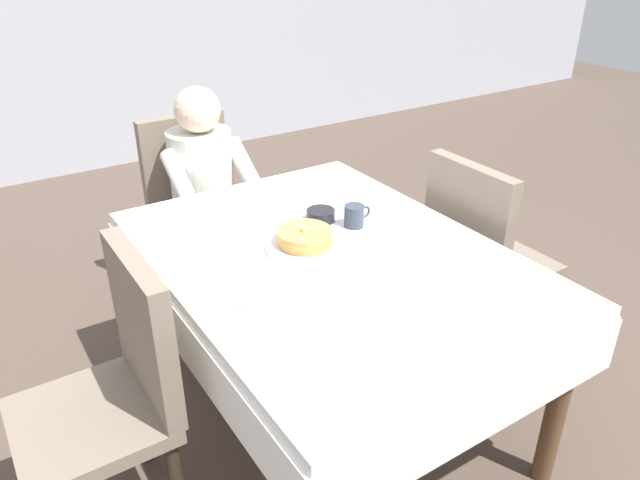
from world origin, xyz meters
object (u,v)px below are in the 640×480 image
Objects in this scene: chair_diner at (196,198)px; fork_left_of_plate at (260,264)px; cup_coffee at (355,216)px; knife_right_of_plate at (352,236)px; plate_breakfast at (305,246)px; bowl_butter at (321,215)px; diner_person at (206,182)px; breakfast_stack at (305,237)px; chair_right_side at (480,249)px; chair_left_side at (118,382)px; spoon_near_edge at (352,285)px; dining_table_main at (330,276)px.

chair_diner reaches higher than fork_left_of_plate.
knife_right_of_plate is at bearing -131.43° from cup_coffee.
bowl_butter reaches higher than plate_breakfast.
diner_person is at bearing 90.00° from chair_diner.
cup_coffee is at bearing -53.36° from bowl_butter.
diner_person is at bearing 88.97° from plate_breakfast.
cup_coffee is at bearing 10.79° from breakfast_stack.
chair_right_side is at bearing 128.37° from diner_person.
chair_left_side is at bearing 57.74° from chair_diner.
chair_left_side is 4.63× the size of breakfast_stack.
knife_right_of_plate is 1.33× the size of spoon_near_edge.
breakfast_stack is 1.00× the size of knife_right_of_plate.
dining_table_main is 8.47× the size of fork_left_of_plate.
bowl_butter is (0.12, 0.24, 0.11)m from dining_table_main.
bowl_butter is at bearing 99.22° from chair_diner.
cup_coffee reaches higher than fork_left_of_plate.
fork_left_of_plate is (-1.01, 0.06, 0.21)m from chair_right_side.
cup_coffee is at bearing 102.61° from chair_diner.
fork_left_of_plate is at bearing 79.40° from chair_diner.
knife_right_of_plate is at bearing 100.35° from diner_person.
diner_person reaches higher than fork_left_of_plate.
dining_table_main is 0.18m from knife_right_of_plate.
chair_right_side reaches higher than knife_right_of_plate.
chair_right_side is at bearing -87.67° from fork_left_of_plate.
chair_right_side is 1.54m from chair_left_side.
knife_right_of_plate is at bearing -83.99° from fork_left_of_plate.
chair_left_side is at bearing -164.82° from bowl_butter.
chair_diner is 1.40m from spoon_near_edge.
knife_right_of_plate is (0.38, 0.00, 0.00)m from fork_left_of_plate.
chair_diner is (-0.03, 1.17, -0.12)m from dining_table_main.
diner_person reaches higher than chair_right_side.
spoon_near_edge is (-0.18, -0.45, -0.02)m from bowl_butter.
spoon_near_edge is at bearing -91.28° from breakfast_stack.
chair_right_side is 0.73m from bowl_butter.
cup_coffee is (0.23, -0.88, 0.11)m from diner_person.
plate_breakfast is 0.03m from breakfast_stack.
chair_diner is 3.32× the size of plate_breakfast.
dining_table_main is 0.78m from chair_right_side.
spoon_near_edge is (-0.03, -1.38, 0.21)m from chair_diner.
chair_diner is at bearing -4.59° from fork_left_of_plate.
breakfast_stack reaches higher than plate_breakfast.
diner_person is 1.30m from chair_right_side.
chair_diner is 4.63× the size of breakfast_stack.
dining_table_main is 1.01m from diner_person.
fork_left_of_plate is at bearing -153.73° from bowl_butter.
chair_left_side is 0.77m from spoon_near_edge.
diner_person reaches higher than breakfast_stack.
chair_right_side is 6.20× the size of spoon_near_edge.
chair_right_side reaches higher than spoon_near_edge.
knife_right_of_plate is at bearing 62.77° from spoon_near_edge.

